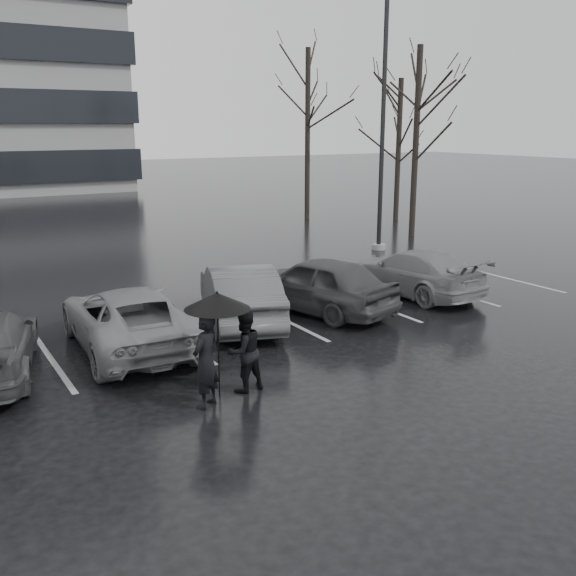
# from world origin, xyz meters

# --- Properties ---
(ground) EXTENTS (160.00, 160.00, 0.00)m
(ground) POSITION_xyz_m (0.00, 0.00, 0.00)
(ground) COLOR black
(ground) RESTS_ON ground
(car_main) EXTENTS (2.84, 4.65, 1.48)m
(car_main) POSITION_xyz_m (1.75, 2.17, 0.74)
(car_main) COLOR black
(car_main) RESTS_ON ground
(car_west_a) EXTENTS (2.87, 4.72, 1.47)m
(car_west_a) POSITION_xyz_m (-0.43, 2.39, 0.73)
(car_west_a) COLOR #2D2D2F
(car_west_a) RESTS_ON ground
(car_west_b) EXTENTS (2.53, 4.99, 1.35)m
(car_west_b) POSITION_xyz_m (-3.35, 1.97, 0.68)
(car_west_b) COLOR #545557
(car_west_b) RESTS_ON ground
(car_east) EXTENTS (1.98, 4.55, 1.30)m
(car_east) POSITION_xyz_m (5.10, 2.24, 0.65)
(car_east) COLOR #545557
(car_east) RESTS_ON ground
(pedestrian_left) EXTENTS (0.73, 0.68, 1.68)m
(pedestrian_left) POSITION_xyz_m (-3.17, -1.70, 0.84)
(pedestrian_left) COLOR black
(pedestrian_left) RESTS_ON ground
(pedestrian_right) EXTENTS (0.80, 0.66, 1.52)m
(pedestrian_right) POSITION_xyz_m (-2.29, -1.43, 0.76)
(pedestrian_right) COLOR black
(pedestrian_right) RESTS_ON ground
(umbrella) EXTENTS (1.16, 1.16, 1.97)m
(umbrella) POSITION_xyz_m (-2.82, -1.47, 1.79)
(umbrella) COLOR black
(umbrella) RESTS_ON ground
(lamp_post) EXTENTS (0.54, 0.54, 9.80)m
(lamp_post) POSITION_xyz_m (8.63, 8.16, 4.48)
(lamp_post) COLOR gray
(lamp_post) RESTS_ON ground
(stall_stripes) EXTENTS (19.72, 5.00, 0.00)m
(stall_stripes) POSITION_xyz_m (-0.80, 2.50, 0.00)
(stall_stripes) COLOR #9E9EA0
(stall_stripes) RESTS_ON ground
(tree_east) EXTENTS (0.26, 0.26, 8.00)m
(tree_east) POSITION_xyz_m (12.00, 10.00, 4.00)
(tree_east) COLOR black
(tree_east) RESTS_ON ground
(tree_ne) EXTENTS (0.26, 0.26, 7.00)m
(tree_ne) POSITION_xyz_m (14.50, 14.00, 3.50)
(tree_ne) COLOR black
(tree_ne) RESTS_ON ground
(tree_north) EXTENTS (0.26, 0.26, 8.50)m
(tree_north) POSITION_xyz_m (11.00, 17.00, 4.25)
(tree_north) COLOR black
(tree_north) RESTS_ON ground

